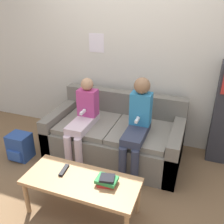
# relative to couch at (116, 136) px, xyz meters

# --- Properties ---
(ground_plane) EXTENTS (10.00, 10.00, 0.00)m
(ground_plane) POSITION_rel_couch_xyz_m (0.00, -0.56, -0.26)
(ground_plane) COLOR brown
(wall_back) EXTENTS (8.00, 0.06, 2.60)m
(wall_back) POSITION_rel_couch_xyz_m (-0.00, 0.54, 1.04)
(wall_back) COLOR beige
(wall_back) RESTS_ON ground_plane
(couch) EXTENTS (1.70, 0.90, 0.76)m
(couch) POSITION_rel_couch_xyz_m (0.00, 0.00, 0.00)
(couch) COLOR #6B665B
(couch) RESTS_ON ground_plane
(coffee_table) EXTENTS (1.09, 0.46, 0.40)m
(coffee_table) POSITION_rel_couch_xyz_m (0.04, -1.06, 0.09)
(coffee_table) COLOR #AD7F51
(coffee_table) RESTS_ON ground_plane
(person_left) EXTENTS (0.24, 0.60, 1.04)m
(person_left) POSITION_rel_couch_xyz_m (-0.35, -0.21, 0.31)
(person_left) COLOR silver
(person_left) RESTS_ON ground_plane
(person_right) EXTENTS (0.24, 0.60, 1.12)m
(person_right) POSITION_rel_couch_xyz_m (0.33, -0.19, 0.37)
(person_right) COLOR #33384C
(person_right) RESTS_ON ground_plane
(tv_remote) EXTENTS (0.06, 0.17, 0.02)m
(tv_remote) POSITION_rel_couch_xyz_m (-0.17, -1.01, 0.15)
(tv_remote) COLOR black
(tv_remote) RESTS_ON coffee_table
(book_stack) EXTENTS (0.19, 0.16, 0.08)m
(book_stack) POSITION_rel_couch_xyz_m (0.28, -1.03, 0.18)
(book_stack) COLOR red
(book_stack) RESTS_ON coffee_table
(backpack) EXTENTS (0.27, 0.26, 0.34)m
(backpack) POSITION_rel_couch_xyz_m (-1.13, -0.53, -0.10)
(backpack) COLOR #284789
(backpack) RESTS_ON ground_plane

